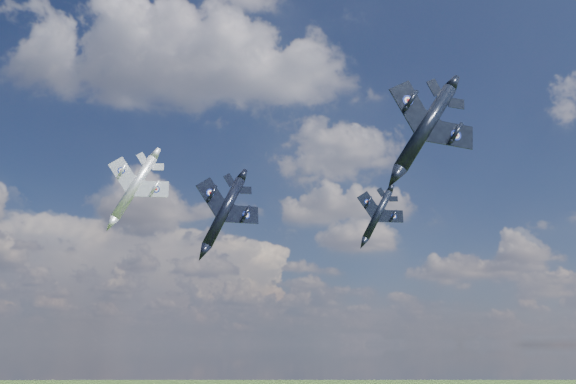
{
  "coord_description": "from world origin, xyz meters",
  "views": [
    {
      "loc": [
        -2.39,
        -63.77,
        60.17
      ],
      "look_at": [
        0.89,
        14.7,
        81.62
      ],
      "focal_mm": 35.0,
      "sensor_mm": 36.0,
      "label": 1
    }
  ],
  "objects_px": {
    "jet_right_navy": "(425,128)",
    "jet_high_navy": "(378,215)",
    "jet_lead_navy": "(224,212)",
    "jet_left_silver": "(134,187)"
  },
  "relations": [
    {
      "from": "jet_right_navy",
      "to": "jet_high_navy",
      "type": "xyz_separation_m",
      "value": [
        5.06,
        50.19,
        2.43
      ]
    },
    {
      "from": "jet_lead_navy",
      "to": "jet_left_silver",
      "type": "relative_size",
      "value": 1.14
    },
    {
      "from": "jet_right_navy",
      "to": "jet_left_silver",
      "type": "relative_size",
      "value": 1.1
    },
    {
      "from": "jet_high_navy",
      "to": "jet_left_silver",
      "type": "bearing_deg",
      "value": -149.16
    },
    {
      "from": "jet_right_navy",
      "to": "jet_high_navy",
      "type": "bearing_deg",
      "value": 74.11
    },
    {
      "from": "jet_lead_navy",
      "to": "jet_right_navy",
      "type": "xyz_separation_m",
      "value": [
        22.39,
        -27.62,
        2.58
      ]
    },
    {
      "from": "jet_left_silver",
      "to": "jet_right_navy",
      "type": "bearing_deg",
      "value": -40.75
    },
    {
      "from": "jet_lead_navy",
      "to": "jet_right_navy",
      "type": "relative_size",
      "value": 1.04
    },
    {
      "from": "jet_lead_navy",
      "to": "jet_high_navy",
      "type": "relative_size",
      "value": 1.11
    },
    {
      "from": "jet_right_navy",
      "to": "jet_left_silver",
      "type": "bearing_deg",
      "value": 135.31
    }
  ]
}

